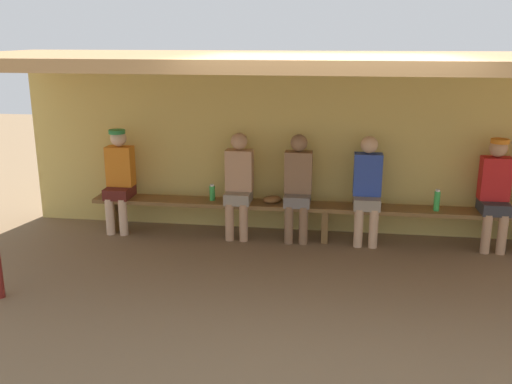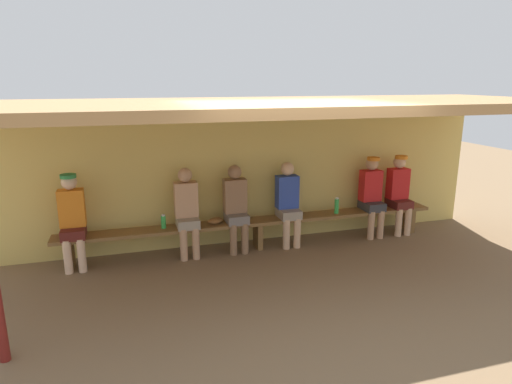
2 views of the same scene
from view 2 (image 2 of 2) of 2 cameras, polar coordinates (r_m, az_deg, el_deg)
ground_plane at (r=5.75m, az=4.86°, el=-12.51°), size 24.00×24.00×0.00m
back_wall at (r=7.19m, az=-0.78°, el=2.34°), size 8.00×0.20×2.20m
dugout_roof at (r=5.80m, az=2.77°, el=11.03°), size 8.00×2.80×0.12m
bench at (r=6.96m, az=0.25°, el=-4.15°), size 6.00×0.36×0.46m
player_in_blue at (r=7.66m, az=14.67°, el=-0.10°), size 0.34×0.42×1.34m
player_rightmost at (r=7.94m, az=17.93°, el=0.17°), size 0.34×0.42×1.34m
player_leftmost at (r=6.63m, az=-8.89°, el=-2.15°), size 0.34×0.42×1.34m
player_near_post at (r=7.02m, az=4.16°, el=-1.11°), size 0.34×0.42×1.34m
player_shirtless_tan at (r=6.77m, az=-2.60°, el=-1.66°), size 0.34×0.42×1.34m
player_in_red at (r=6.62m, az=-22.55°, el=-2.98°), size 0.34×0.42×1.34m
water_bottle_blue at (r=6.66m, az=-11.81°, el=-3.75°), size 0.07×0.07×0.21m
water_bottle_clear at (r=7.35m, az=10.33°, el=-1.76°), size 0.07×0.07×0.26m
baseball_glove_dark_brown at (r=6.77m, az=-5.22°, el=-3.69°), size 0.28×0.23×0.09m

